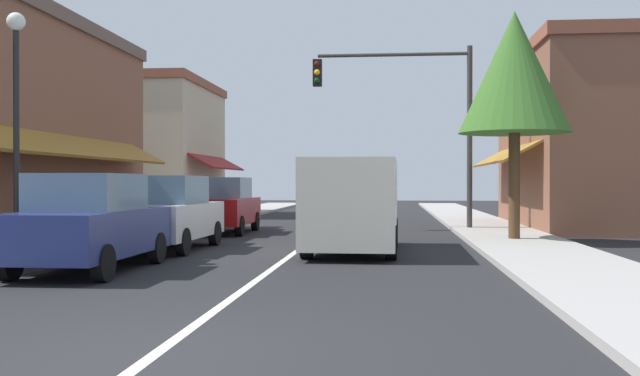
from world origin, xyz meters
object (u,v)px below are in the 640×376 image
(parked_car_second_left, at_px, (167,213))
(parked_car_third_left, at_px, (223,206))
(traffic_signal_mast_arm, at_px, (416,105))
(parked_car_nearest_left, at_px, (90,223))
(tree_right_near, at_px, (514,73))
(van_in_lane, at_px, (354,203))
(street_lamp_left_near, at_px, (16,96))

(parked_car_second_left, height_order, parked_car_third_left, same)
(traffic_signal_mast_arm, bearing_deg, parked_car_second_left, -129.33)
(parked_car_nearest_left, distance_m, tree_right_near, 11.77)
(van_in_lane, bearing_deg, parked_car_third_left, 128.34)
(parked_car_nearest_left, xyz_separation_m, parked_car_third_left, (0.10, 9.94, 0.00))
(parked_car_second_left, relative_size, van_in_lane, 0.79)
(parked_car_third_left, bearing_deg, parked_car_nearest_left, -91.51)
(parked_car_third_left, height_order, tree_right_near, tree_right_near)
(parked_car_third_left, relative_size, street_lamp_left_near, 0.83)
(street_lamp_left_near, height_order, tree_right_near, tree_right_near)
(street_lamp_left_near, distance_m, tree_right_near, 12.28)
(parked_car_third_left, xyz_separation_m, traffic_signal_mast_arm, (6.15, 1.76, 3.31))
(traffic_signal_mast_arm, bearing_deg, street_lamp_left_near, -127.60)
(street_lamp_left_near, xyz_separation_m, tree_right_near, (10.63, 6.02, 1.19))
(parked_car_second_left, xyz_separation_m, traffic_signal_mast_arm, (6.15, 7.50, 3.31))
(parked_car_second_left, bearing_deg, traffic_signal_mast_arm, 51.52)
(van_in_lane, bearing_deg, tree_right_near, 36.43)
(parked_car_third_left, bearing_deg, parked_car_second_left, -90.86)
(tree_right_near, bearing_deg, parked_car_nearest_left, -140.86)
(traffic_signal_mast_arm, xyz_separation_m, street_lamp_left_near, (-8.21, -10.66, -0.86))
(tree_right_near, bearing_deg, parked_car_third_left, 161.46)
(parked_car_second_left, distance_m, street_lamp_left_near, 4.49)
(van_in_lane, relative_size, tree_right_near, 0.84)
(tree_right_near, bearing_deg, van_in_lane, -144.49)
(traffic_signal_mast_arm, bearing_deg, parked_car_third_left, -164.06)
(parked_car_second_left, relative_size, traffic_signal_mast_arm, 0.67)
(parked_car_nearest_left, height_order, van_in_lane, van_in_lane)
(parked_car_nearest_left, relative_size, parked_car_third_left, 1.00)
(van_in_lane, distance_m, street_lamp_left_near, 7.52)
(parked_car_nearest_left, xyz_separation_m, parked_car_second_left, (0.11, 4.20, 0.00))
(parked_car_second_left, xyz_separation_m, street_lamp_left_near, (-2.06, -3.15, 2.45))
(parked_car_second_left, distance_m, tree_right_near, 9.75)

